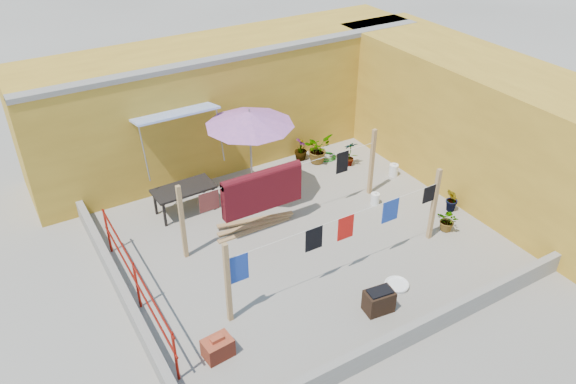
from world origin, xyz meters
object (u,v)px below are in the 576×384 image
object	(u,v)px
patio_umbrella	(250,119)
water_jug_b	(393,170)
outdoor_table	(184,190)
brick_stack	(218,348)
plant_back_a	(318,149)
white_basin	(397,285)
water_jug_a	(375,199)
green_hose	(326,157)
brazier	(379,301)

from	to	relation	value
patio_umbrella	water_jug_b	bearing A→B (deg)	-12.02
outdoor_table	brick_stack	xyz separation A→B (m)	(-1.21, -4.49, -0.42)
water_jug_b	plant_back_a	size ratio (longest dim) A/B	0.45
plant_back_a	white_basin	bearing A→B (deg)	-105.68
water_jug_a	green_hose	world-z (taller)	water_jug_a
plant_back_a	brazier	bearing A→B (deg)	-111.81
brazier	green_hose	xyz separation A→B (m)	(2.54, 5.54, -0.20)
brick_stack	water_jug_b	bearing A→B (deg)	26.01
water_jug_b	plant_back_a	world-z (taller)	plant_back_a
water_jug_a	white_basin	bearing A→B (deg)	-119.73
brick_stack	white_basin	xyz separation A→B (m)	(3.87, -0.22, -0.15)
water_jug_b	green_hose	xyz separation A→B (m)	(-0.99, 1.73, -0.13)
patio_umbrella	white_basin	distance (m)	4.93
water_jug_a	plant_back_a	distance (m)	2.53
brazier	patio_umbrella	bearing A→B (deg)	93.70
outdoor_table	brazier	bearing A→B (deg)	-69.22
outdoor_table	brick_stack	distance (m)	4.67
plant_back_a	green_hose	bearing A→B (deg)	9.24
patio_umbrella	brazier	world-z (taller)	patio_umbrella
brick_stack	plant_back_a	xyz separation A→B (m)	(5.31, 4.93, 0.22)
white_basin	plant_back_a	world-z (taller)	plant_back_a
brazier	white_basin	distance (m)	0.84
plant_back_a	water_jug_b	bearing A→B (deg)	-51.30
water_jug_b	outdoor_table	bearing A→B (deg)	167.19
brazier	white_basin	xyz separation A→B (m)	(0.75, 0.33, -0.20)
brick_stack	water_jug_a	xyz separation A→B (m)	(5.37, 2.40, -0.04)
outdoor_table	water_jug_a	distance (m)	4.68
brazier	plant_back_a	xyz separation A→B (m)	(2.19, 5.48, 0.17)
brick_stack	green_hose	distance (m)	7.54
water_jug_b	green_hose	bearing A→B (deg)	119.83
brick_stack	green_hose	bearing A→B (deg)	41.35
outdoor_table	plant_back_a	world-z (taller)	plant_back_a
outdoor_table	brick_stack	bearing A→B (deg)	-105.05
water_jug_b	white_basin	bearing A→B (deg)	-128.79
patio_umbrella	brazier	size ratio (longest dim) A/B	4.43
outdoor_table	white_basin	bearing A→B (deg)	-60.54
brazier	water_jug_b	world-z (taller)	brazier
brick_stack	plant_back_a	bearing A→B (deg)	42.84
water_jug_b	brazier	bearing A→B (deg)	-132.92
white_basin	green_hose	bearing A→B (deg)	70.97
outdoor_table	water_jug_b	xyz separation A→B (m)	(5.45, -1.24, -0.45)
water_jug_b	patio_umbrella	bearing A→B (deg)	167.98
patio_umbrella	water_jug_b	distance (m)	4.44
outdoor_table	brazier	distance (m)	5.41
patio_umbrella	water_jug_a	distance (m)	3.70
water_jug_b	plant_back_a	xyz separation A→B (m)	(-1.34, 1.68, 0.25)
water_jug_a	outdoor_table	bearing A→B (deg)	153.41
water_jug_b	brick_stack	bearing A→B (deg)	-153.99
patio_umbrella	water_jug_b	xyz separation A→B (m)	(3.84, -0.82, -2.09)
brazier	water_jug_a	size ratio (longest dim) A/B	1.72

